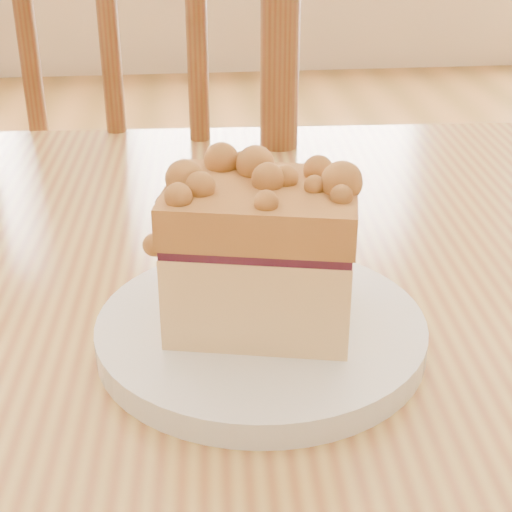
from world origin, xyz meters
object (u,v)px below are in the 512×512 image
Objects in this scene: plate at (261,332)px; cake_slice at (258,246)px; cafe_table_main at (398,424)px; cafe_chair_main at (179,251)px.

cake_slice is at bearing -160.46° from plate.
cafe_table_main is 9.95× the size of cake_slice.
cafe_chair_main is 0.67m from cake_slice.
plate is 0.06m from cake_slice.
plate is 1.57× the size of cake_slice.
cafe_table_main is 6.32× the size of plate.
cafe_table_main is 1.25× the size of cafe_chair_main.
cake_slice reaches higher than plate.
cake_slice is (-0.00, -0.00, 0.06)m from plate.
cake_slice is (0.05, -0.60, 0.30)m from cafe_chair_main.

